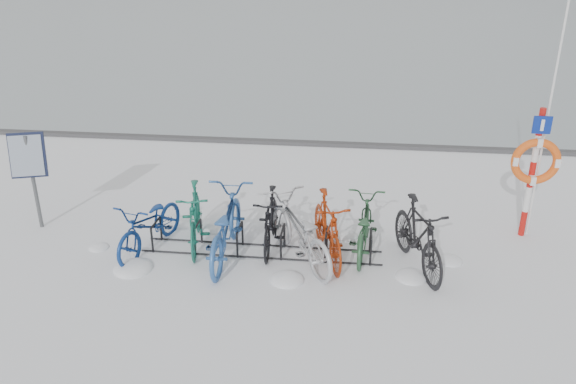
# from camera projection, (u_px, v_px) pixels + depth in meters

# --- Properties ---
(ground) EXTENTS (900.00, 900.00, 0.00)m
(ground) POSITION_uv_depth(u_px,v_px,m) (261.00, 252.00, 9.39)
(ground) COLOR white
(ground) RESTS_ON ground
(quay_edge) EXTENTS (400.00, 0.25, 0.10)m
(quay_edge) POSITION_uv_depth(u_px,v_px,m) (298.00, 143.00, 14.78)
(quay_edge) COLOR #3F3F42
(quay_edge) RESTS_ON ground
(bike_rack) EXTENTS (4.00, 0.48, 0.46)m
(bike_rack) POSITION_uv_depth(u_px,v_px,m) (261.00, 243.00, 9.32)
(bike_rack) COLOR black
(bike_rack) RESTS_ON ground
(info_board) EXTENTS (0.64, 0.40, 1.79)m
(info_board) POSITION_uv_depth(u_px,v_px,m) (29.00, 161.00, 9.77)
(info_board) COLOR #595B5E
(info_board) RESTS_ON ground
(lifebuoy_station) EXTENTS (0.81, 0.23, 4.19)m
(lifebuoy_station) POSITION_uv_depth(u_px,v_px,m) (536.00, 161.00, 9.38)
(lifebuoy_station) COLOR #B9130E
(lifebuoy_station) RESTS_ON ground
(bike_0) EXTENTS (1.04, 1.92, 0.95)m
(bike_0) POSITION_uv_depth(u_px,v_px,m) (150.00, 223.00, 9.35)
(bike_0) COLOR navy
(bike_0) RESTS_ON ground
(bike_1) EXTENTS (0.87, 1.86, 1.08)m
(bike_1) POSITION_uv_depth(u_px,v_px,m) (195.00, 215.00, 9.48)
(bike_1) COLOR #176853
(bike_1) RESTS_ON ground
(bike_2) EXTENTS (0.79, 2.18, 1.13)m
(bike_2) POSITION_uv_depth(u_px,v_px,m) (225.00, 224.00, 9.09)
(bike_2) COLOR #2E5CA3
(bike_2) RESTS_ON ground
(bike_3) EXTENTS (0.53, 1.70, 1.02)m
(bike_3) POSITION_uv_depth(u_px,v_px,m) (271.00, 219.00, 9.42)
(bike_3) COLOR black
(bike_3) RESTS_ON ground
(bike_4) EXTENTS (1.73, 2.13, 1.09)m
(bike_4) POSITION_uv_depth(u_px,v_px,m) (299.00, 230.00, 8.96)
(bike_4) COLOR #A8AAB0
(bike_4) RESTS_ON ground
(bike_5) EXTENTS (1.01, 1.91, 1.10)m
(bike_5) POSITION_uv_depth(u_px,v_px,m) (328.00, 226.00, 9.07)
(bike_5) COLOR #982B0B
(bike_5) RESTS_ON ground
(bike_6) EXTENTS (0.77, 1.83, 0.94)m
(bike_6) POSITION_uv_depth(u_px,v_px,m) (363.00, 224.00, 9.30)
(bike_6) COLOR #295534
(bike_6) RESTS_ON ground
(bike_7) EXTENTS (1.07, 1.98, 1.14)m
(bike_7) POSITION_uv_depth(u_px,v_px,m) (418.00, 234.00, 8.75)
(bike_7) COLOR black
(bike_7) RESTS_ON ground
(snow_drifts) EXTENTS (6.24, 2.10, 0.22)m
(snow_drifts) POSITION_uv_depth(u_px,v_px,m) (261.00, 261.00, 9.13)
(snow_drifts) COLOR white
(snow_drifts) RESTS_ON ground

